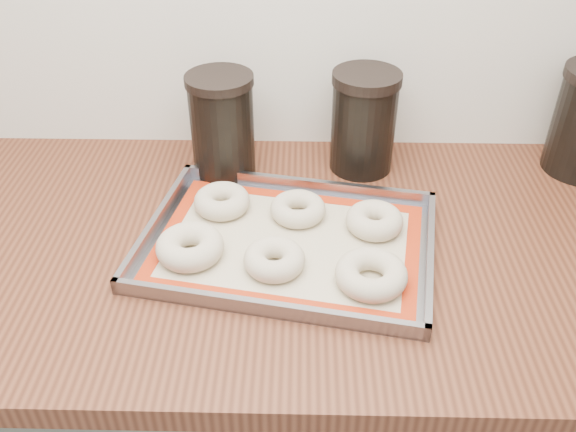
{
  "coord_description": "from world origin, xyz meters",
  "views": [
    {
      "loc": [
        -0.15,
        0.89,
        1.53
      ],
      "look_at": [
        -0.17,
        1.66,
        0.96
      ],
      "focal_mm": 38.0,
      "sensor_mm": 36.0,
      "label": 1
    }
  ],
  "objects_px": {
    "bagel_front_right": "(371,274)",
    "bagel_back_mid": "(298,209)",
    "bagel_front_mid": "(274,259)",
    "canister_left": "(222,125)",
    "bagel_back_left": "(222,201)",
    "bagel_back_right": "(374,220)",
    "canister_mid": "(364,121)",
    "baking_tray": "(288,242)",
    "bagel_front_left": "(190,247)"
  },
  "relations": [
    {
      "from": "bagel_back_right",
      "to": "canister_mid",
      "type": "relative_size",
      "value": 0.49
    },
    {
      "from": "bagel_back_mid",
      "to": "bagel_back_right",
      "type": "bearing_deg",
      "value": -14.45
    },
    {
      "from": "bagel_back_mid",
      "to": "canister_mid",
      "type": "relative_size",
      "value": 0.49
    },
    {
      "from": "bagel_front_right",
      "to": "bagel_back_mid",
      "type": "relative_size",
      "value": 1.14
    },
    {
      "from": "baking_tray",
      "to": "bagel_back_left",
      "type": "relative_size",
      "value": 5.29
    },
    {
      "from": "baking_tray",
      "to": "canister_left",
      "type": "relative_size",
      "value": 2.63
    },
    {
      "from": "bagel_front_left",
      "to": "bagel_front_mid",
      "type": "xyz_separation_m",
      "value": [
        0.13,
        -0.03,
        -0.0
      ]
    },
    {
      "from": "bagel_front_left",
      "to": "canister_left",
      "type": "xyz_separation_m",
      "value": [
        0.03,
        0.26,
        0.07
      ]
    },
    {
      "from": "baking_tray",
      "to": "bagel_front_left",
      "type": "height_order",
      "value": "bagel_front_left"
    },
    {
      "from": "bagel_back_left",
      "to": "bagel_back_mid",
      "type": "height_order",
      "value": "bagel_back_left"
    },
    {
      "from": "bagel_front_right",
      "to": "bagel_back_left",
      "type": "height_order",
      "value": "same"
    },
    {
      "from": "bagel_back_left",
      "to": "canister_mid",
      "type": "distance_m",
      "value": 0.31
    },
    {
      "from": "bagel_front_mid",
      "to": "bagel_front_right",
      "type": "distance_m",
      "value": 0.15
    },
    {
      "from": "bagel_front_right",
      "to": "bagel_front_left",
      "type": "bearing_deg",
      "value": 168.43
    },
    {
      "from": "bagel_front_mid",
      "to": "canister_mid",
      "type": "xyz_separation_m",
      "value": [
        0.15,
        0.31,
        0.08
      ]
    },
    {
      "from": "bagel_front_left",
      "to": "bagel_front_right",
      "type": "distance_m",
      "value": 0.28
    },
    {
      "from": "bagel_back_left",
      "to": "bagel_back_mid",
      "type": "relative_size",
      "value": 1.03
    },
    {
      "from": "bagel_back_mid",
      "to": "baking_tray",
      "type": "bearing_deg",
      "value": -101.68
    },
    {
      "from": "bagel_back_left",
      "to": "canister_mid",
      "type": "xyz_separation_m",
      "value": [
        0.25,
        0.16,
        0.08
      ]
    },
    {
      "from": "bagel_back_right",
      "to": "canister_left",
      "type": "relative_size",
      "value": 0.49
    },
    {
      "from": "bagel_front_right",
      "to": "bagel_back_mid",
      "type": "xyz_separation_m",
      "value": [
        -0.11,
        0.17,
        -0.0
      ]
    },
    {
      "from": "bagel_front_left",
      "to": "bagel_back_right",
      "type": "bearing_deg",
      "value": 14.58
    },
    {
      "from": "bagel_front_mid",
      "to": "bagel_front_right",
      "type": "relative_size",
      "value": 0.88
    },
    {
      "from": "bagel_back_left",
      "to": "canister_left",
      "type": "distance_m",
      "value": 0.15
    },
    {
      "from": "baking_tray",
      "to": "bagel_back_left",
      "type": "distance_m",
      "value": 0.15
    },
    {
      "from": "bagel_front_right",
      "to": "bagel_back_mid",
      "type": "height_order",
      "value": "bagel_front_right"
    },
    {
      "from": "bagel_front_left",
      "to": "bagel_back_mid",
      "type": "height_order",
      "value": "bagel_front_left"
    },
    {
      "from": "baking_tray",
      "to": "canister_mid",
      "type": "height_order",
      "value": "canister_mid"
    },
    {
      "from": "bagel_back_mid",
      "to": "canister_mid",
      "type": "bearing_deg",
      "value": 55.6
    },
    {
      "from": "baking_tray",
      "to": "bagel_back_mid",
      "type": "distance_m",
      "value": 0.08
    },
    {
      "from": "bagel_front_right",
      "to": "canister_left",
      "type": "relative_size",
      "value": 0.55
    },
    {
      "from": "baking_tray",
      "to": "bagel_back_left",
      "type": "bearing_deg",
      "value": 141.65
    },
    {
      "from": "bagel_front_right",
      "to": "canister_mid",
      "type": "bearing_deg",
      "value": 88.36
    },
    {
      "from": "bagel_front_mid",
      "to": "canister_left",
      "type": "bearing_deg",
      "value": 110.33
    },
    {
      "from": "bagel_front_left",
      "to": "baking_tray",
      "type": "bearing_deg",
      "value": 13.05
    },
    {
      "from": "bagel_back_right",
      "to": "canister_mid",
      "type": "xyz_separation_m",
      "value": [
        -0.01,
        0.21,
        0.07
      ]
    },
    {
      "from": "bagel_back_mid",
      "to": "canister_left",
      "type": "bearing_deg",
      "value": 132.85
    },
    {
      "from": "bagel_back_mid",
      "to": "bagel_back_right",
      "type": "height_order",
      "value": "bagel_back_right"
    },
    {
      "from": "canister_left",
      "to": "canister_mid",
      "type": "xyz_separation_m",
      "value": [
        0.26,
        0.02,
        -0.0
      ]
    },
    {
      "from": "bagel_front_left",
      "to": "bagel_back_left",
      "type": "distance_m",
      "value": 0.13
    },
    {
      "from": "bagel_back_left",
      "to": "bagel_back_right",
      "type": "relative_size",
      "value": 1.02
    },
    {
      "from": "bagel_front_left",
      "to": "bagel_back_left",
      "type": "relative_size",
      "value": 1.1
    },
    {
      "from": "bagel_front_right",
      "to": "baking_tray",
      "type": "bearing_deg",
      "value": 143.63
    },
    {
      "from": "canister_left",
      "to": "bagel_back_right",
      "type": "bearing_deg",
      "value": -34.59
    },
    {
      "from": "bagel_front_left",
      "to": "canister_left",
      "type": "distance_m",
      "value": 0.27
    },
    {
      "from": "bagel_front_right",
      "to": "canister_mid",
      "type": "distance_m",
      "value": 0.35
    },
    {
      "from": "baking_tray",
      "to": "bagel_front_mid",
      "type": "bearing_deg",
      "value": -107.84
    },
    {
      "from": "bagel_front_left",
      "to": "bagel_back_mid",
      "type": "relative_size",
      "value": 1.13
    },
    {
      "from": "baking_tray",
      "to": "bagel_back_mid",
      "type": "height_order",
      "value": "bagel_back_mid"
    },
    {
      "from": "bagel_back_left",
      "to": "canister_mid",
      "type": "bearing_deg",
      "value": 31.94
    }
  ]
}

